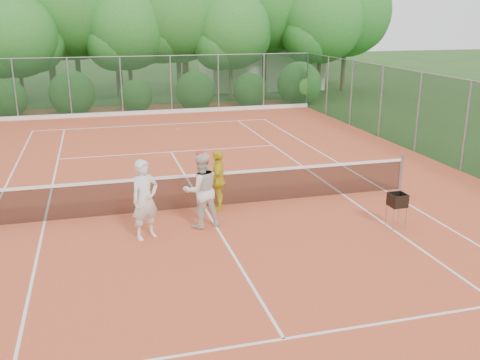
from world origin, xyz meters
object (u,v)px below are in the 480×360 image
player_white (145,200)px  player_center_grp (201,190)px  player_yellow (218,180)px  ball_hopper (397,201)px

player_white → player_center_grp: player_center_grp is taller
player_center_grp → player_yellow: (0.68, 1.09, -0.13)m
player_center_grp → ball_hopper: player_center_grp is taller
player_white → player_yellow: size_ratio=1.15×
player_yellow → ball_hopper: 4.58m
player_white → ball_hopper: 6.04m
player_white → ball_hopper: bearing=-35.4°
player_center_grp → ball_hopper: 4.77m
player_center_grp → ball_hopper: size_ratio=2.21×
player_yellow → ball_hopper: player_yellow is taller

